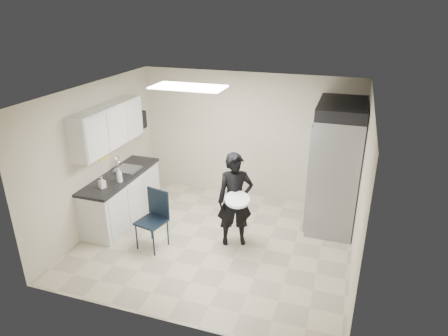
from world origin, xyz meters
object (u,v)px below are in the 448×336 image
(commercial_fridge, at_px, (335,171))
(man_tuxedo, at_px, (235,200))
(lower_counter, at_px, (122,198))
(folding_chair, at_px, (151,222))

(commercial_fridge, relative_size, man_tuxedo, 1.28)
(lower_counter, height_order, commercial_fridge, commercial_fridge)
(folding_chair, xyz_separation_m, man_tuxedo, (1.27, 0.57, 0.33))
(commercial_fridge, bearing_deg, lower_counter, -164.12)
(commercial_fridge, xyz_separation_m, man_tuxedo, (-1.51, -1.22, -0.23))
(lower_counter, xyz_separation_m, man_tuxedo, (2.27, -0.14, 0.39))
(lower_counter, relative_size, man_tuxedo, 1.16)
(lower_counter, bearing_deg, commercial_fridge, 15.88)
(lower_counter, distance_m, man_tuxedo, 2.30)
(folding_chair, bearing_deg, man_tuxedo, 37.04)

